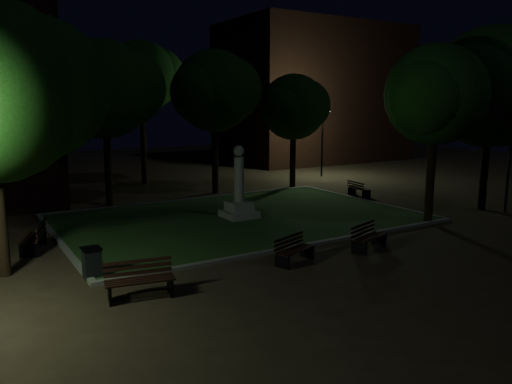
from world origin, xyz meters
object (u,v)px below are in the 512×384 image
(bench_near_right, at_px, (368,238))
(monument, at_px, (239,198))
(bench_right_side, at_px, (358,189))
(trash_bin, at_px, (92,263))
(bench_near_left, at_px, (294,250))
(bench_left_side, at_px, (35,238))
(bench_west_near, at_px, (140,281))

(bench_near_right, bearing_deg, monument, 84.61)
(bench_right_side, bearing_deg, trash_bin, 117.67)
(bench_right_side, distance_m, trash_bin, 16.94)
(bench_right_side, bearing_deg, bench_near_left, 135.18)
(bench_left_side, bearing_deg, bench_right_side, 114.64)
(bench_right_side, relative_size, trash_bin, 1.70)
(bench_west_near, relative_size, trash_bin, 2.01)
(bench_near_left, bearing_deg, bench_west_near, 163.82)
(bench_near_left, distance_m, trash_bin, 6.20)
(bench_near_left, bearing_deg, monument, 56.53)
(bench_right_side, bearing_deg, bench_near_right, 146.31)
(bench_near_left, xyz_separation_m, bench_near_right, (3.08, -0.17, 0.02))
(monument, distance_m, bench_west_near, 9.48)
(bench_near_right, distance_m, trash_bin, 9.22)
(bench_near_left, height_order, bench_near_right, bench_near_right)
(bench_west_near, xyz_separation_m, trash_bin, (-0.71, 2.17, 0.01))
(bench_right_side, bearing_deg, bench_west_near, 125.32)
(monument, height_order, trash_bin, monument)
(monument, distance_m, bench_near_right, 6.69)
(bench_near_right, distance_m, bench_west_near, 8.28)
(monument, height_order, bench_right_side, monument)
(bench_near_left, height_order, trash_bin, trash_bin)
(bench_west_near, bearing_deg, bench_right_side, 38.21)
(bench_near_right, distance_m, bench_left_side, 11.61)
(bench_near_left, xyz_separation_m, bench_right_side, (9.97, 7.75, -0.01))
(bench_near_left, relative_size, bench_left_side, 0.89)
(monument, xyz_separation_m, bench_left_side, (-8.49, -0.62, -0.50))
(monument, xyz_separation_m, trash_bin, (-7.47, -4.46, -0.48))
(bench_near_right, relative_size, bench_right_side, 1.11)
(bench_left_side, bearing_deg, bench_near_right, 77.36)
(bench_near_left, bearing_deg, trash_bin, 142.91)
(monument, relative_size, bench_near_left, 1.92)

